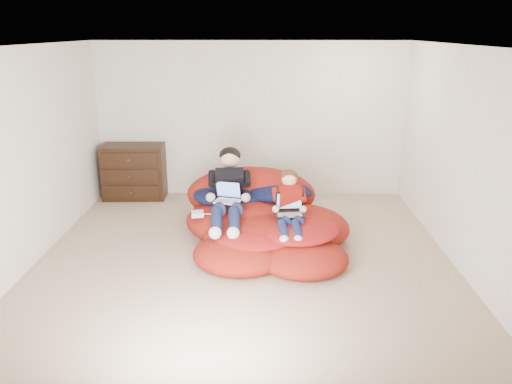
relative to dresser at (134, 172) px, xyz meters
name	(u,v)px	position (x,y,z in m)	size (l,w,h in m)	color
room_shell	(244,240)	(1.90, -2.24, -0.23)	(5.10, 5.10, 2.77)	tan
dresser	(134,172)	(0.00, 0.00, 0.00)	(1.01, 0.58, 0.89)	black
beanbag_pile	(262,221)	(2.11, -1.71, -0.18)	(2.23, 2.40, 0.88)	#A21D12
cream_pillow	(230,178)	(1.64, -0.95, 0.17)	(0.41, 0.26, 0.26)	beige
older_boy	(228,187)	(1.67, -1.69, 0.27)	(0.41, 1.33, 0.84)	black
younger_boy	(289,203)	(2.45, -2.01, 0.18)	(0.34, 0.90, 0.69)	maroon
laptop_white	(228,196)	(1.67, -1.81, 0.20)	(0.36, 0.36, 0.23)	silver
laptop_black	(289,209)	(2.45, -2.04, 0.12)	(0.37, 0.32, 0.26)	black
power_adapter	(197,214)	(1.28, -1.87, -0.03)	(0.15, 0.15, 0.06)	silver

